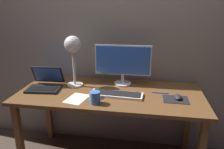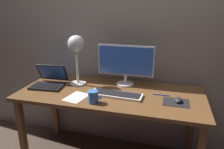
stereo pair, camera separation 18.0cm
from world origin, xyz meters
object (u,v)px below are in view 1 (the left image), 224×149
(keyboard_main, at_px, (117,94))
(coffee_mug, at_px, (95,98))
(mouse, at_px, (178,97))
(pen, at_px, (160,93))
(desk_lamp, at_px, (73,49))
(monitor, at_px, (123,62))
(laptop, at_px, (46,82))

(keyboard_main, xyz_separation_m, coffee_mug, (-0.14, -0.17, 0.04))
(mouse, xyz_separation_m, pen, (-0.13, 0.10, -0.02))
(keyboard_main, height_order, desk_lamp, desk_lamp)
(coffee_mug, bearing_deg, monitor, 70.19)
(keyboard_main, distance_m, laptop, 0.67)
(laptop, xyz_separation_m, pen, (1.04, 0.03, -0.05))
(laptop, bearing_deg, coffee_mug, -25.61)
(desk_lamp, xyz_separation_m, pen, (0.79, -0.06, -0.35))
(mouse, bearing_deg, desk_lamp, 169.91)
(monitor, xyz_separation_m, desk_lamp, (-0.44, -0.10, 0.13))
(mouse, relative_size, coffee_mug, 0.82)
(monitor, relative_size, coffee_mug, 4.48)
(keyboard_main, xyz_separation_m, desk_lamp, (-0.42, 0.17, 0.34))
(keyboard_main, distance_m, mouse, 0.50)
(monitor, height_order, laptop, monitor)
(desk_lamp, bearing_deg, monitor, 13.02)
(keyboard_main, bearing_deg, desk_lamp, 157.79)
(monitor, relative_size, pen, 3.73)
(monitor, xyz_separation_m, keyboard_main, (-0.02, -0.27, -0.21))
(desk_lamp, relative_size, coffee_mug, 4.02)
(keyboard_main, xyz_separation_m, laptop, (-0.67, 0.08, 0.04))
(keyboard_main, height_order, coffee_mug, coffee_mug)
(desk_lamp, distance_m, mouse, 0.99)
(mouse, xyz_separation_m, coffee_mug, (-0.64, -0.18, 0.03))
(coffee_mug, bearing_deg, mouse, 15.80)
(desk_lamp, height_order, mouse, desk_lamp)
(laptop, height_order, pen, laptop)
(monitor, relative_size, keyboard_main, 1.17)
(laptop, height_order, desk_lamp, desk_lamp)
(mouse, bearing_deg, keyboard_main, -179.06)
(mouse, height_order, pen, mouse)
(keyboard_main, distance_m, desk_lamp, 0.57)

